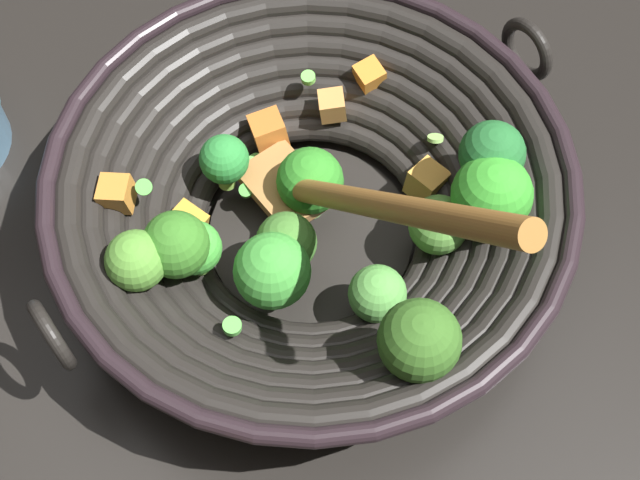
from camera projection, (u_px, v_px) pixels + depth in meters
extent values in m
plane|color=black|center=(311.00, 238.00, 0.75)|extent=(4.00, 4.00, 0.00)
cylinder|color=black|center=(311.00, 235.00, 0.74)|extent=(0.16, 0.16, 0.01)
torus|color=black|center=(311.00, 226.00, 0.73)|extent=(0.21, 0.21, 0.02)
torus|color=black|center=(310.00, 220.00, 0.72)|extent=(0.24, 0.24, 0.02)
torus|color=black|center=(310.00, 214.00, 0.71)|extent=(0.27, 0.27, 0.02)
torus|color=black|center=(310.00, 207.00, 0.70)|extent=(0.30, 0.30, 0.02)
torus|color=black|center=(310.00, 201.00, 0.69)|extent=(0.32, 0.32, 0.02)
torus|color=black|center=(310.00, 194.00, 0.68)|extent=(0.35, 0.35, 0.02)
torus|color=black|center=(310.00, 187.00, 0.68)|extent=(0.38, 0.38, 0.02)
torus|color=black|center=(310.00, 180.00, 0.67)|extent=(0.40, 0.40, 0.01)
torus|color=black|center=(526.00, 49.00, 0.73)|extent=(0.04, 0.05, 0.05)
torus|color=black|center=(52.00, 335.00, 0.61)|extent=(0.04, 0.05, 0.05)
cylinder|color=#8ABD45|center=(227.00, 177.00, 0.73)|extent=(0.02, 0.02, 0.02)
sphere|color=#2B8437|center=(224.00, 159.00, 0.71)|extent=(0.04, 0.04, 0.04)
cylinder|color=#69A53C|center=(180.00, 262.00, 0.68)|extent=(0.03, 0.03, 0.01)
sphere|color=#347122|center=(175.00, 245.00, 0.66)|extent=(0.05, 0.05, 0.05)
cylinder|color=#63944B|center=(287.00, 258.00, 0.70)|extent=(0.02, 0.02, 0.01)
sphere|color=#3E732C|center=(286.00, 242.00, 0.68)|extent=(0.05, 0.05, 0.05)
cylinder|color=#76A048|center=(415.00, 358.00, 0.63)|extent=(0.03, 0.03, 0.02)
sphere|color=#346321|center=(419.00, 340.00, 0.60)|extent=(0.06, 0.06, 0.06)
cylinder|color=#73BC52|center=(434.00, 241.00, 0.71)|extent=(0.02, 0.03, 0.02)
sphere|color=#58953D|center=(438.00, 225.00, 0.69)|extent=(0.05, 0.05, 0.05)
cylinder|color=#649F50|center=(274.00, 291.00, 0.68)|extent=(0.03, 0.03, 0.02)
sphere|color=green|center=(272.00, 271.00, 0.65)|extent=(0.06, 0.06, 0.06)
cylinder|color=#6BA83F|center=(198.00, 262.00, 0.69)|extent=(0.03, 0.03, 0.02)
sphere|color=green|center=(194.00, 248.00, 0.67)|extent=(0.04, 0.04, 0.04)
cylinder|color=#67AA42|center=(375.00, 307.00, 0.69)|extent=(0.02, 0.02, 0.01)
sphere|color=#549C44|center=(377.00, 294.00, 0.67)|extent=(0.04, 0.04, 0.04)
cylinder|color=#5D914B|center=(142.00, 276.00, 0.67)|extent=(0.02, 0.03, 0.02)
sphere|color=#549334|center=(136.00, 261.00, 0.65)|extent=(0.04, 0.04, 0.04)
cylinder|color=#5E9448|center=(485.00, 177.00, 0.70)|extent=(0.03, 0.03, 0.02)
sphere|color=#22662D|center=(492.00, 154.00, 0.67)|extent=(0.05, 0.05, 0.05)
cylinder|color=#75AD5C|center=(316.00, 202.00, 0.74)|extent=(0.03, 0.03, 0.02)
sphere|color=#308526|center=(316.00, 181.00, 0.71)|extent=(0.05, 0.05, 0.05)
cylinder|color=#8BBB50|center=(485.00, 216.00, 0.69)|extent=(0.03, 0.03, 0.02)
sphere|color=green|center=(491.00, 195.00, 0.66)|extent=(0.06, 0.06, 0.06)
cube|color=gold|center=(483.00, 160.00, 0.70)|extent=(0.03, 0.03, 0.03)
cube|color=orange|center=(116.00, 198.00, 0.68)|extent=(0.03, 0.03, 0.03)
cube|color=#D98D48|center=(332.00, 105.00, 0.75)|extent=(0.02, 0.02, 0.02)
cube|color=gold|center=(426.00, 182.00, 0.73)|extent=(0.04, 0.04, 0.03)
cube|color=orange|center=(369.00, 76.00, 0.75)|extent=(0.03, 0.03, 0.03)
cube|color=orange|center=(268.00, 132.00, 0.75)|extent=(0.04, 0.04, 0.03)
cube|color=#C58927|center=(185.00, 225.00, 0.70)|extent=(0.04, 0.04, 0.03)
cylinder|color=#56B247|center=(232.00, 326.00, 0.64)|extent=(0.02, 0.02, 0.01)
cylinder|color=#56B247|center=(246.00, 191.00, 0.72)|extent=(0.01, 0.01, 0.01)
cylinder|color=#56B247|center=(268.00, 236.00, 0.68)|extent=(0.02, 0.02, 0.01)
cylinder|color=#99D166|center=(435.00, 138.00, 0.73)|extent=(0.01, 0.01, 0.01)
cylinder|color=#56B247|center=(144.00, 186.00, 0.67)|extent=(0.01, 0.01, 0.01)
cylinder|color=#6BC651|center=(314.00, 78.00, 0.74)|extent=(0.02, 0.02, 0.01)
cylinder|color=#6BC651|center=(256.00, 162.00, 0.75)|extent=(0.02, 0.02, 0.01)
cylinder|color=#99D166|center=(474.00, 213.00, 0.69)|extent=(0.02, 0.02, 0.01)
cube|color=#9E6B38|center=(285.00, 187.00, 0.73)|extent=(0.08, 0.09, 0.01)
cylinder|color=#9E682E|center=(392.00, 208.00, 0.57)|extent=(0.14, 0.17, 0.21)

